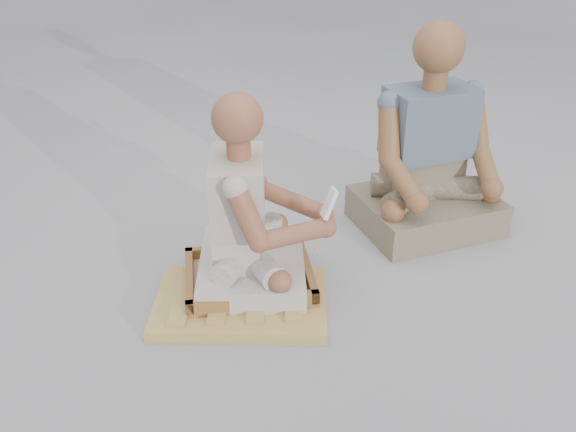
{
  "coord_description": "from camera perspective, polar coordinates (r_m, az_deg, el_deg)",
  "views": [
    {
      "loc": [
        -0.23,
        -1.96,
        1.5
      ],
      "look_at": [
        -0.09,
        0.2,
        0.3
      ],
      "focal_mm": 40.0,
      "sensor_mm": 36.0,
      "label": 1
    }
  ],
  "objects": [
    {
      "name": "tool_tray",
      "position": [
        2.54,
        -3.49,
        -5.54
      ],
      "size": [
        0.52,
        0.43,
        0.06
      ],
      "rotation": [
        0.0,
        0.0,
        0.07
      ],
      "color": "brown",
      "rests_on": "carved_panel"
    },
    {
      "name": "wood_chip_5",
      "position": [
        2.85,
        2.53,
        -2.86
      ],
      "size": [
        0.02,
        0.02,
        0.0
      ],
      "primitive_type": "cube",
      "rotation": [
        0.0,
        0.0,
        0.75
      ],
      "color": "tan",
      "rests_on": "ground"
    },
    {
      "name": "chisel_10",
      "position": [
        2.53,
        -0.68,
        -5.17
      ],
      "size": [
        0.15,
        0.19,
        0.02
      ],
      "rotation": [
        0.0,
        0.0,
        -0.91
      ],
      "color": "silver",
      "rests_on": "tool_tray"
    },
    {
      "name": "wood_chip_3",
      "position": [
        2.79,
        -2.23,
        -3.59
      ],
      "size": [
        0.02,
        0.02,
        0.0
      ],
      "primitive_type": "cube",
      "rotation": [
        0.0,
        0.0,
        3.02
      ],
      "color": "tan",
      "rests_on": "ground"
    },
    {
      "name": "wood_chip_6",
      "position": [
        2.68,
        -6.44,
        -5.29
      ],
      "size": [
        0.02,
        0.02,
        0.0
      ],
      "primitive_type": "cube",
      "rotation": [
        0.0,
        0.0,
        1.73
      ],
      "color": "tan",
      "rests_on": "ground"
    },
    {
      "name": "chisel_8",
      "position": [
        2.6,
        -1.58,
        -4.43
      ],
      "size": [
        0.21,
        0.09,
        0.02
      ],
      "rotation": [
        0.0,
        0.0,
        0.34
      ],
      "color": "silver",
      "rests_on": "tool_tray"
    },
    {
      "name": "companion",
      "position": [
        2.96,
        12.43,
        4.56
      ],
      "size": [
        0.71,
        0.63,
        0.94
      ],
      "rotation": [
        0.0,
        0.0,
        3.44
      ],
      "color": "gray",
      "rests_on": "ground"
    },
    {
      "name": "wood_chip_4",
      "position": [
        2.35,
        -3.9,
        -10.65
      ],
      "size": [
        0.02,
        0.02,
        0.0
      ],
      "primitive_type": "cube",
      "rotation": [
        0.0,
        0.0,
        0.29
      ],
      "color": "tan",
      "rests_on": "ground"
    },
    {
      "name": "chisel_6",
      "position": [
        2.45,
        -2.56,
        -6.43
      ],
      "size": [
        0.19,
        0.14,
        0.02
      ],
      "rotation": [
        0.0,
        0.0,
        -0.62
      ],
      "color": "silver",
      "rests_on": "tool_tray"
    },
    {
      "name": "craftsman",
      "position": [
        2.47,
        -3.41,
        -0.87
      ],
      "size": [
        0.54,
        0.53,
        0.8
      ],
      "rotation": [
        0.0,
        0.0,
        -1.61
      ],
      "color": "silver",
      "rests_on": "ground"
    },
    {
      "name": "ground",
      "position": [
        2.48,
        2.46,
        -8.31
      ],
      "size": [
        60.0,
        60.0,
        0.0
      ],
      "primitive_type": "plane",
      "color": "#A1A1A6",
      "rests_on": "ground"
    },
    {
      "name": "wood_chip_0",
      "position": [
        2.68,
        -4.72,
        -5.14
      ],
      "size": [
        0.02,
        0.02,
        0.0
      ],
      "primitive_type": "cube",
      "rotation": [
        0.0,
        0.0,
        3.04
      ],
      "color": "tan",
      "rests_on": "ground"
    },
    {
      "name": "chisel_2",
      "position": [
        2.44,
        -2.34,
        -6.81
      ],
      "size": [
        0.17,
        0.17,
        0.02
      ],
      "rotation": [
        0.0,
        0.0,
        -0.8
      ],
      "color": "silver",
      "rests_on": "tool_tray"
    },
    {
      "name": "chisel_0",
      "position": [
        2.46,
        -4.32,
        -6.4
      ],
      "size": [
        0.08,
        0.22,
        0.02
      ],
      "rotation": [
        0.0,
        0.0,
        -1.28
      ],
      "color": "silver",
      "rests_on": "tool_tray"
    },
    {
      "name": "chisel_5",
      "position": [
        2.55,
        0.72,
        -4.73
      ],
      "size": [
        0.22,
        0.03,
        0.02
      ],
      "rotation": [
        0.0,
        0.0,
        -0.06
      ],
      "color": "silver",
      "rests_on": "tool_tray"
    },
    {
      "name": "chisel_4",
      "position": [
        2.54,
        -4.59,
        -5.44
      ],
      "size": [
        0.1,
        0.21,
        0.02
      ],
      "rotation": [
        0.0,
        0.0,
        1.16
      ],
      "color": "silver",
      "rests_on": "tool_tray"
    },
    {
      "name": "chisel_9",
      "position": [
        2.66,
        -2.16,
        -3.38
      ],
      "size": [
        0.14,
        0.19,
        0.02
      ],
      "rotation": [
        0.0,
        0.0,
        0.95
      ],
      "color": "silver",
      "rests_on": "tool_tray"
    },
    {
      "name": "chisel_1",
      "position": [
        2.51,
        -0.6,
        -5.34
      ],
      "size": [
        0.21,
        0.1,
        0.02
      ],
      "rotation": [
        0.0,
        0.0,
        0.4
      ],
      "color": "silver",
      "rests_on": "tool_tray"
    },
    {
      "name": "carved_panel",
      "position": [
        2.48,
        -4.23,
        -7.7
      ],
      "size": [
        0.69,
        0.49,
        0.04
      ],
      "primitive_type": "cube",
      "rotation": [
        0.0,
        0.0,
        -0.08
      ],
      "color": "olive",
      "rests_on": "ground"
    },
    {
      "name": "wood_chip_2",
      "position": [
        2.39,
        -3.06,
        -9.98
      ],
      "size": [
        0.02,
        0.02,
        0.0
      ],
      "primitive_type": "cube",
      "rotation": [
        0.0,
        0.0,
        2.91
      ],
      "color": "tan",
      "rests_on": "ground"
    },
    {
      "name": "wood_chip_7",
      "position": [
        2.81,
        -3.32,
        -3.3
      ],
      "size": [
        0.02,
        0.02,
        0.0
      ],
      "primitive_type": "cube",
      "rotation": [
        0.0,
        0.0,
        1.46
      ],
      "color": "tan",
      "rests_on": "ground"
    },
    {
      "name": "chisel_7",
      "position": [
        2.59,
        -3.04,
        -4.63
      ],
      "size": [
        0.17,
        0.16,
        0.02
      ],
      "rotation": [
        0.0,
        0.0,
        0.76
      ],
      "color": "silver",
      "rests_on": "tool_tray"
    },
    {
      "name": "wood_chip_8",
      "position": [
        2.37,
        -9.91,
        -10.81
      ],
      "size": [
        0.02,
        0.02,
        0.0
      ],
      "primitive_type": "cube",
      "rotation": [
        0.0,
        0.0,
        2.92
      ],
      "color": "tan",
      "rests_on": "ground"
    },
    {
      "name": "wood_chip_9",
      "position": [
        2.46,
        -6.92,
        -8.84
      ],
      "size": [
        0.02,
        0.02,
        0.0
      ],
      "primitive_type": "cube",
      "rotation": [
        0.0,
        0.0,
        1.58
      ],
      "color": "tan",
      "rests_on": "ground"
    },
    {
      "name": "wood_chip_10",
      "position": [
        2.45,
        3.46,
        -8.89
      ],
      "size": [
        0.02,
        0.02,
        0.0
      ],
      "primitive_type": "cube",
      "rotation": [
        0.0,
        0.0,
        0.16
      ],
      "color": "tan",
      "rests_on": "ground"
    },
    {
      "name": "wood_chip_1",
      "position": [
        2.61,
        -3.54,
        -6.19
      ],
      "size": [
        0.02,
        0.02,
        0.0
      ],
      "primitive_type": "cube",
      "rotation": [
        0.0,
        0.0,
        1.83
      ],
      "color": "tan",
      "rests_on": "ground"
    },
    {
      "name": "chisel_3",
      "position": [
        2.42,
        -1.41,
        -6.85
      ],
      "size": [
        0.08,
        0.22,
        0.02
      ],
      "rotation": [
        0.0,
        0.0,
        -1.27
      ],
      "color": "silver",
      "rests_on": "tool_tray"
    },
    {
      "name": "mobile_phone",
      "position": [
        2.38,
        3.69,
        1.14
      ],
      "size": [
        0.07,
        0.06,
        0.12
      ],
      "rotation": [
        -0.35,
        0.0,
        -1.35
      ],
      "color": "white",
      "rests_on": "craftsman"
    }
  ]
}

